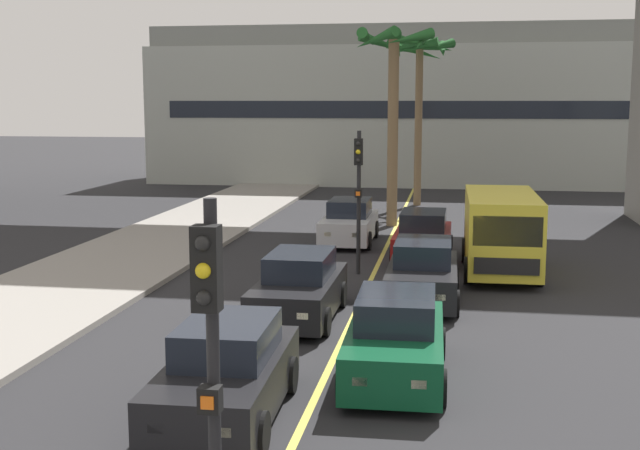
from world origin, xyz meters
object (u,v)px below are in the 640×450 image
(palm_tree_mid_median, at_px, (419,66))
(car_queue_fourth, at_px, (227,374))
(car_queue_fifth, at_px, (299,289))
(traffic_light_median_near, at_px, (211,364))
(palm_tree_near_median, at_px, (394,72))
(car_queue_second, at_px, (349,223))
(car_queue_third, at_px, (396,340))
(delivery_van, at_px, (501,230))
(car_queue_front, at_px, (423,274))
(car_queue_sixth, at_px, (423,238))
(traffic_light_median_far, at_px, (359,182))

(palm_tree_mid_median, bearing_deg, car_queue_fourth, -93.66)
(car_queue_fourth, height_order, car_queue_fifth, same)
(traffic_light_median_near, relative_size, palm_tree_near_median, 0.53)
(car_queue_second, relative_size, car_queue_fifth, 1.00)
(car_queue_second, xyz_separation_m, car_queue_third, (2.67, -14.22, 0.00))
(delivery_van, bearing_deg, car_queue_second, 138.41)
(car_queue_second, xyz_separation_m, car_queue_fifth, (0.16, -10.45, 0.00))
(car_queue_front, distance_m, car_queue_third, 5.88)
(car_queue_second, xyz_separation_m, car_queue_fourth, (0.13, -16.54, 0.00))
(car_queue_sixth, height_order, palm_tree_near_median, palm_tree_near_median)
(traffic_light_median_near, bearing_deg, palm_tree_near_median, 90.73)
(car_queue_sixth, distance_m, palm_tree_mid_median, 15.24)
(palm_tree_near_median, bearing_deg, delivery_van, -66.42)
(car_queue_third, relative_size, delivery_van, 0.79)
(traffic_light_median_near, height_order, palm_tree_near_median, palm_tree_near_median)
(car_queue_front, height_order, traffic_light_median_far, traffic_light_median_far)
(delivery_van, bearing_deg, car_queue_third, -103.77)
(car_queue_fifth, bearing_deg, car_queue_second, 90.89)
(car_queue_second, height_order, car_queue_fifth, same)
(car_queue_second, height_order, car_queue_third, same)
(car_queue_front, relative_size, car_queue_sixth, 0.99)
(car_queue_sixth, relative_size, delivery_van, 0.78)
(car_queue_third, relative_size, car_queue_sixth, 1.00)
(car_queue_fourth, xyz_separation_m, palm_tree_near_median, (1.07, 20.87, 5.45))
(car_queue_front, xyz_separation_m, car_queue_third, (-0.26, -5.87, 0.00))
(car_queue_front, xyz_separation_m, delivery_van, (2.12, 3.86, 0.57))
(car_queue_third, bearing_deg, delivery_van, 76.23)
(car_queue_fourth, relative_size, palm_tree_near_median, 0.52)
(car_queue_third, relative_size, traffic_light_median_near, 0.98)
(car_queue_fifth, xyz_separation_m, palm_tree_near_median, (1.04, 14.78, 5.45))
(car_queue_front, height_order, car_queue_fifth, same)
(traffic_light_median_far, height_order, palm_tree_mid_median, palm_tree_mid_median)
(traffic_light_median_near, xyz_separation_m, palm_tree_mid_median, (0.37, 33.09, 4.00))
(palm_tree_near_median, bearing_deg, traffic_light_median_near, -89.27)
(car_queue_second, height_order, palm_tree_near_median, palm_tree_near_median)
(car_queue_front, bearing_deg, traffic_light_median_near, -95.88)
(car_queue_sixth, bearing_deg, palm_tree_near_median, 102.04)
(car_queue_third, height_order, car_queue_fifth, same)
(palm_tree_mid_median, bearing_deg, car_queue_sixth, -86.65)
(car_queue_fourth, distance_m, car_queue_fifth, 6.09)
(car_queue_second, xyz_separation_m, traffic_light_median_far, (0.94, -5.32, 1.99))
(palm_tree_near_median, bearing_deg, car_queue_second, -105.53)
(traffic_light_median_far, bearing_deg, car_queue_third, -78.99)
(car_queue_second, height_order, traffic_light_median_near, traffic_light_median_near)
(car_queue_third, relative_size, car_queue_fifth, 1.01)
(car_queue_fifth, height_order, traffic_light_median_far, traffic_light_median_far)
(car_queue_fourth, distance_m, traffic_light_median_near, 5.89)
(car_queue_fifth, xyz_separation_m, palm_tree_mid_median, (1.74, 21.64, 5.99))
(car_queue_second, bearing_deg, car_queue_sixth, -45.76)
(car_queue_sixth, bearing_deg, car_queue_second, 134.24)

